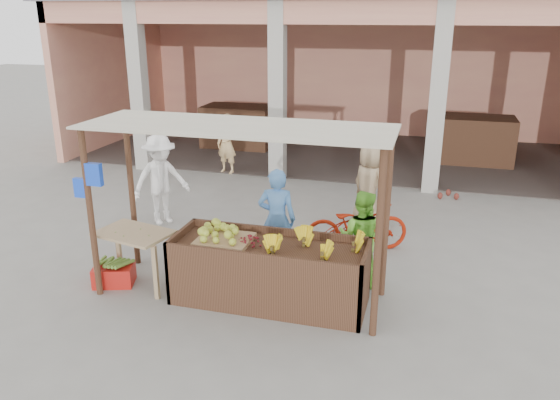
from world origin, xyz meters
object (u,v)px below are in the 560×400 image
(fruit_stall, at_px, (270,274))
(vendor_blue, at_px, (277,216))
(side_table, at_px, (135,241))
(vendor_green, at_px, (361,235))
(motorcycle, at_px, (356,224))
(red_crate, at_px, (114,275))

(fruit_stall, relative_size, vendor_blue, 1.54)
(side_table, height_order, vendor_blue, vendor_blue)
(fruit_stall, relative_size, side_table, 2.28)
(side_table, height_order, vendor_green, vendor_green)
(motorcycle, bearing_deg, fruit_stall, 132.76)
(red_crate, bearing_deg, vendor_green, -1.91)
(fruit_stall, xyz_separation_m, motorcycle, (0.88, 1.99, 0.07))
(side_table, distance_m, vendor_blue, 2.09)
(fruit_stall, xyz_separation_m, red_crate, (-2.31, -0.13, -0.26))
(vendor_blue, height_order, motorcycle, vendor_blue)
(side_table, height_order, red_crate, side_table)
(fruit_stall, xyz_separation_m, vendor_green, (1.10, 0.88, 0.34))
(fruit_stall, xyz_separation_m, side_table, (-1.97, -0.06, 0.29))
(red_crate, relative_size, vendor_green, 0.38)
(side_table, relative_size, motorcycle, 0.64)
(vendor_green, bearing_deg, motorcycle, -70.95)
(side_table, distance_m, red_crate, 0.64)
(motorcycle, bearing_deg, vendor_blue, 108.25)
(fruit_stall, height_order, side_table, side_table)
(red_crate, xyz_separation_m, vendor_green, (3.41, 1.01, 0.59))
(side_table, bearing_deg, fruit_stall, 14.25)
(side_table, bearing_deg, vendor_blue, 44.27)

